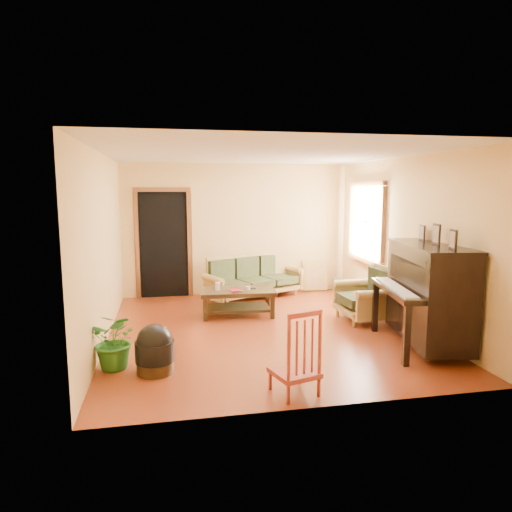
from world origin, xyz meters
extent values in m
plane|color=#5F1E0C|center=(0.00, 0.00, 0.00)|extent=(5.00, 5.00, 0.00)
cube|color=black|center=(-1.45, 2.48, 1.02)|extent=(1.08, 0.16, 2.05)
cube|color=white|center=(2.21, 1.30, 1.50)|extent=(0.12, 1.36, 1.46)
cube|color=#A47E3C|center=(0.26, 2.03, 0.41)|extent=(2.07, 1.52, 0.82)
cube|color=black|center=(-0.25, 0.86, 0.22)|extent=(1.26, 0.75, 0.44)
cube|color=#A47E3C|center=(1.69, 0.20, 0.44)|extent=(0.89, 0.93, 0.89)
cube|color=black|center=(2.01, -1.13, 0.69)|extent=(1.18, 1.71, 1.39)
cylinder|color=black|center=(-1.56, -1.32, 0.21)|extent=(0.52, 0.52, 0.43)
cube|color=maroon|center=(-0.13, -2.15, 0.46)|extent=(0.54, 0.57, 0.91)
cube|color=#B5983C|center=(1.60, 2.38, 0.33)|extent=(0.51, 0.14, 0.67)
cylinder|color=#305292|center=(2.11, 2.33, 0.12)|extent=(0.24, 0.24, 0.25)
imported|color=#24611B|center=(-2.00, -1.11, 0.35)|extent=(0.78, 0.73, 0.70)
imported|color=maroon|center=(-0.39, 0.75, 0.46)|extent=(0.20, 0.25, 0.02)
cylinder|color=silver|center=(-0.59, 0.88, 0.51)|extent=(0.09, 0.09, 0.13)
cylinder|color=silver|center=(-0.09, 0.82, 0.47)|extent=(0.11, 0.11, 0.05)
cube|color=black|center=(-0.02, 0.85, 0.45)|extent=(0.15, 0.04, 0.01)
camera|label=1|loc=(-1.38, -6.48, 2.11)|focal=32.00mm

